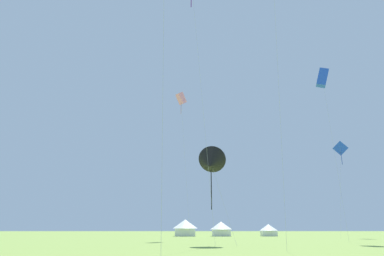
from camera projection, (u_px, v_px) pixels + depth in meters
name	position (u px, v px, depth m)	size (l,w,h in m)	color
kite_pink_box	(181.00, 99.00, 57.61)	(2.51, 1.88, 23.25)	pink
kite_black_delta	(211.00, 163.00, 34.92)	(3.82, 3.90, 9.68)	black
kite_blue_box	(322.00, 78.00, 49.66)	(2.18, 3.28, 23.55)	blue
kite_blue_diamond	(340.00, 149.00, 64.46)	(3.39, 1.35, 17.15)	blue
festival_tent_right	(185.00, 227.00, 70.91)	(5.05, 5.05, 3.28)	white
festival_tent_center	(221.00, 228.00, 70.89)	(4.43, 4.43, 2.88)	white
festival_tent_left	(269.00, 229.00, 70.87)	(3.65, 3.65, 2.37)	white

